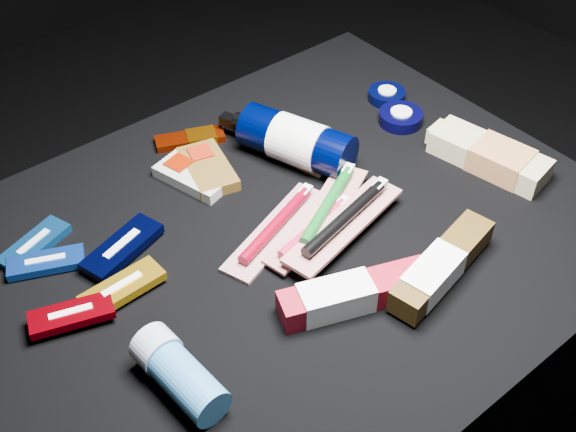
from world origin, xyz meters
TOP-DOWN VIEW (x-y plane):
  - ground at (0.00, 0.00)m, footprint 3.00×3.00m
  - cloth_table at (0.00, 0.00)m, footprint 0.98×0.78m
  - luna_bar_0 at (-0.31, 0.21)m, footprint 0.12×0.08m
  - luna_bar_1 at (-0.31, 0.16)m, footprint 0.12×0.08m
  - luna_bar_2 at (-0.21, 0.12)m, footprint 0.14×0.08m
  - luna_bar_3 at (-0.25, 0.05)m, footprint 0.12×0.05m
  - luna_bar_4 at (-0.33, 0.05)m, footprint 0.12×0.07m
  - clif_bar_0 at (-0.01, 0.20)m, footprint 0.10×0.14m
  - clif_bar_1 at (-0.04, 0.20)m, footprint 0.10×0.14m
  - clif_bar_2 at (0.14, 0.13)m, footprint 0.08×0.12m
  - power_bar at (0.02, 0.28)m, footprint 0.12×0.08m
  - lotion_bottle at (0.13, 0.13)m, footprint 0.14×0.25m
  - cream_tin_upper at (0.37, 0.16)m, footprint 0.07×0.07m
  - cream_tin_lower at (0.34, 0.09)m, footprint 0.08×0.08m
  - bodywash_bottle at (0.37, -0.09)m, footprint 0.10×0.21m
  - deodorant_stick at (-0.27, -0.13)m, footprint 0.06×0.14m
  - toothbrush_pack_0 at (-0.01, 0.01)m, footprint 0.23×0.12m
  - toothbrush_pack_1 at (0.03, -0.03)m, footprint 0.19×0.08m
  - toothbrush_pack_2 at (0.07, -0.02)m, footprint 0.22×0.15m
  - toothbrush_pack_3 at (0.07, -0.06)m, footprint 0.24×0.10m
  - toothpaste_carton_red at (-0.02, -0.16)m, footprint 0.22×0.12m
  - toothpaste_carton_green at (0.11, -0.21)m, footprint 0.21×0.09m

SIDE VIEW (x-z plane):
  - ground at x=0.00m, z-range 0.00..0.00m
  - cloth_table at x=0.00m, z-range 0.00..0.40m
  - luna_bar_0 at x=-0.31m, z-range 0.40..0.41m
  - power_bar at x=0.02m, z-range 0.40..0.41m
  - clif_bar_2 at x=0.14m, z-range 0.40..0.42m
  - luna_bar_1 at x=-0.31m, z-range 0.40..0.42m
  - toothbrush_pack_0 at x=-0.01m, z-range 0.40..0.42m
  - cream_tin_upper at x=0.37m, z-range 0.40..0.42m
  - clif_bar_1 at x=-0.04m, z-range 0.40..0.42m
  - clif_bar_0 at x=-0.01m, z-range 0.40..0.42m
  - cream_tin_lower at x=0.34m, z-range 0.40..0.42m
  - luna_bar_2 at x=-0.21m, z-range 0.40..0.42m
  - luna_bar_3 at x=-0.25m, z-range 0.41..0.42m
  - toothbrush_pack_1 at x=0.03m, z-range 0.40..0.43m
  - luna_bar_4 at x=-0.33m, z-range 0.41..0.42m
  - toothpaste_carton_red at x=-0.02m, z-range 0.40..0.44m
  - bodywash_bottle at x=0.37m, z-range 0.40..0.44m
  - toothbrush_pack_2 at x=0.07m, z-range 0.41..0.44m
  - toothpaste_carton_green at x=0.11m, z-range 0.40..0.45m
  - deodorant_stick at x=-0.27m, z-range 0.40..0.46m
  - toothbrush_pack_3 at x=0.07m, z-range 0.42..0.44m
  - lotion_bottle at x=0.13m, z-range 0.40..0.48m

